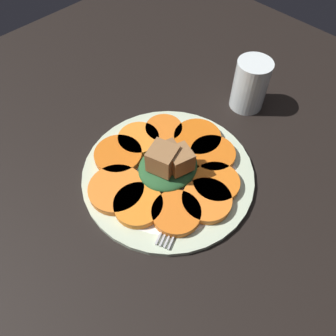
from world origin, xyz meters
TOP-DOWN VIEW (x-y plane):
  - table_slab at (0.00, 0.00)cm, footprint 120.00×120.00cm
  - plate at (0.00, 0.00)cm, footprint 29.80×29.80cm
  - carrot_slice_0 at (5.96, 7.06)cm, footprint 6.91×6.91cm
  - carrot_slice_1 at (1.00, 8.64)cm, footprint 7.54×7.54cm
  - carrot_slice_2 at (-4.04, 8.44)cm, footprint 8.47×8.47cm
  - carrot_slice_3 at (-8.88, 3.13)cm, footprint 9.23×9.23cm
  - carrot_slice_4 at (-8.30, -1.61)cm, footprint 7.93×7.93cm
  - carrot_slice_5 at (-5.08, -6.89)cm, footprint 7.83×7.83cm
  - carrot_slice_6 at (-0.07, -8.78)cm, footprint 8.08×8.08cm
  - carrot_slice_7 at (3.69, -7.64)cm, footprint 7.87×7.87cm
  - carrot_slice_8 at (7.92, -3.31)cm, footprint 8.03×8.03cm
  - carrot_slice_9 at (8.84, 1.18)cm, footprint 8.68×8.68cm
  - center_pile at (-0.08, -0.13)cm, footprint 10.57×9.51cm
  - fork at (-2.16, -5.74)cm, footprint 18.14×8.78cm
  - water_glass at (24.02, 1.27)cm, footprint 6.76×6.76cm

SIDE VIEW (x-z plane):
  - table_slab at x=0.00cm, z-range 0.00..2.00cm
  - plate at x=0.00cm, z-range 1.99..3.04cm
  - fork at x=-2.16cm, z-range 3.10..3.50cm
  - carrot_slice_0 at x=5.96cm, z-range 3.10..4.43cm
  - carrot_slice_1 at x=1.00cm, z-range 3.10..4.43cm
  - carrot_slice_2 at x=-4.04cm, z-range 3.10..4.43cm
  - carrot_slice_3 at x=-8.88cm, z-range 3.10..4.43cm
  - carrot_slice_4 at x=-8.30cm, z-range 3.10..4.43cm
  - carrot_slice_5 at x=-5.08cm, z-range 3.10..4.43cm
  - carrot_slice_6 at x=-0.07cm, z-range 3.10..4.43cm
  - carrot_slice_7 at x=3.69cm, z-range 3.10..4.43cm
  - carrot_slice_8 at x=7.92cm, z-range 3.10..4.43cm
  - carrot_slice_9 at x=8.84cm, z-range 3.10..4.43cm
  - center_pile at x=-0.08cm, z-range 2.28..9.11cm
  - water_glass at x=24.02cm, z-range 2.00..12.26cm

